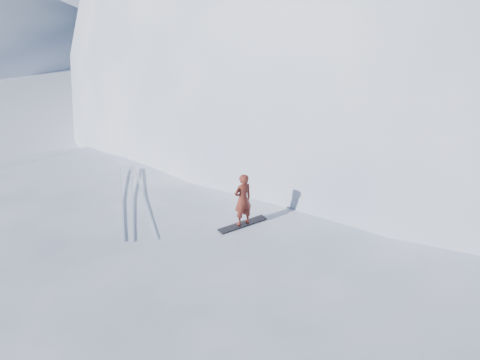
# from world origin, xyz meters

# --- Properties ---
(ground) EXTENTS (400.00, 400.00, 0.00)m
(ground) POSITION_xyz_m (0.00, 0.00, 0.00)
(ground) COLOR white
(ground) RESTS_ON ground
(near_ridge) EXTENTS (36.00, 28.00, 4.80)m
(near_ridge) POSITION_xyz_m (1.00, 3.00, 0.00)
(near_ridge) COLOR white
(near_ridge) RESTS_ON ground
(summit_peak) EXTENTS (60.00, 56.00, 56.00)m
(summit_peak) POSITION_xyz_m (22.00, 26.00, 0.00)
(summit_peak) COLOR white
(summit_peak) RESTS_ON ground
(peak_shoulder) EXTENTS (28.00, 24.00, 18.00)m
(peak_shoulder) POSITION_xyz_m (10.00, 20.00, 0.00)
(peak_shoulder) COLOR white
(peak_shoulder) RESTS_ON ground
(far_ridge_c) EXTENTS (140.00, 90.00, 36.00)m
(far_ridge_c) POSITION_xyz_m (-40.00, 110.00, 0.00)
(far_ridge_c) COLOR white
(far_ridge_c) RESTS_ON ground
(wind_bumps) EXTENTS (16.00, 14.40, 1.00)m
(wind_bumps) POSITION_xyz_m (-0.56, 2.12, 0.00)
(wind_bumps) COLOR white
(wind_bumps) RESTS_ON ground
(snowboard) EXTENTS (1.65, 1.09, 0.03)m
(snowboard) POSITION_xyz_m (2.69, 2.87, 2.41)
(snowboard) COLOR black
(snowboard) RESTS_ON near_ridge
(snowboarder) EXTENTS (0.74, 0.66, 1.71)m
(snowboarder) POSITION_xyz_m (2.69, 2.87, 3.28)
(snowboarder) COLOR maroon
(snowboarder) RESTS_ON snowboard
(board_tracks) EXTENTS (2.12, 5.95, 0.04)m
(board_tracks) POSITION_xyz_m (-1.07, 5.14, 2.42)
(board_tracks) COLOR silver
(board_tracks) RESTS_ON ground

